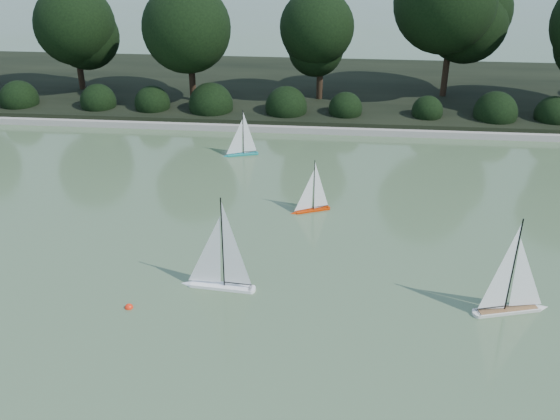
% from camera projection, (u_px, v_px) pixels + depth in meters
% --- Properties ---
extents(ground, '(80.00, 80.00, 0.00)m').
position_uv_depth(ground, '(231.00, 318.00, 10.11)').
color(ground, '#394F2F').
rests_on(ground, ground).
extents(pond_coping, '(40.00, 0.35, 0.18)m').
position_uv_depth(pond_coping, '(282.00, 128.00, 18.07)').
color(pond_coping, gray).
rests_on(pond_coping, ground).
extents(far_bank, '(40.00, 8.00, 0.30)m').
position_uv_depth(far_bank, '(292.00, 88.00, 21.60)').
color(far_bank, black).
rests_on(far_bank, ground).
extents(tree_line, '(26.31, 3.93, 4.39)m').
position_uv_depth(tree_line, '(329.00, 24.00, 18.98)').
color(tree_line, black).
rests_on(tree_line, ground).
extents(shrub_hedge, '(29.10, 1.10, 1.10)m').
position_uv_depth(shrub_hedge, '(284.00, 107.00, 18.71)').
color(shrub_hedge, black).
rests_on(shrub_hedge, ground).
extents(sailboat_white_a, '(1.36, 0.34, 1.85)m').
position_uv_depth(sailboat_white_a, '(215.00, 273.00, 10.78)').
color(sailboat_white_a, white).
rests_on(sailboat_white_a, ground).
extents(sailboat_white_b, '(1.35, 0.55, 1.85)m').
position_uv_depth(sailboat_white_b, '(516.00, 296.00, 10.15)').
color(sailboat_white_b, silver).
rests_on(sailboat_white_b, ground).
extents(sailboat_orange, '(0.89, 0.47, 1.26)m').
position_uv_depth(sailboat_orange, '(309.00, 203.00, 13.43)').
color(sailboat_orange, red).
rests_on(sailboat_orange, ground).
extents(sailboat_teal, '(0.95, 0.42, 1.31)m').
position_uv_depth(sailboat_teal, '(239.00, 148.00, 16.35)').
color(sailboat_teal, '#157E76').
rests_on(sailboat_teal, ground).
extents(race_buoy, '(0.14, 0.14, 0.14)m').
position_uv_depth(race_buoy, '(129.00, 308.00, 10.36)').
color(race_buoy, '#FF2A0D').
rests_on(race_buoy, ground).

